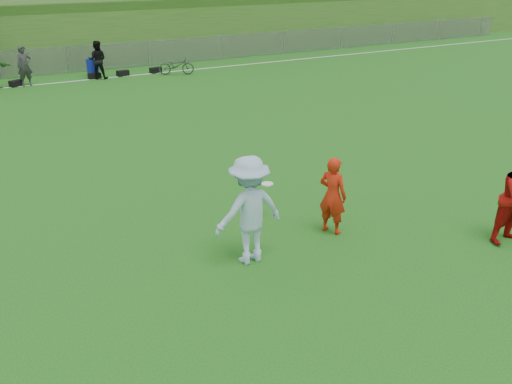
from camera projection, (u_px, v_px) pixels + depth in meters
ground at (295, 248)px, 10.95m from camera, size 120.00×120.00×0.00m
sideline_far at (79, 81)px, 25.50m from camera, size 60.00×0.10×0.01m
fence at (67, 59)px, 26.87m from camera, size 58.00×0.06×1.30m
berm at (28, 19)px, 35.43m from camera, size 120.00×18.00×3.00m
spectator_row at (2, 68)px, 23.80m from camera, size 8.46×1.08×1.69m
gear_bags at (99, 75)px, 25.96m from camera, size 6.88×0.52×0.26m
player_red_left at (333, 195)px, 11.28m from camera, size 0.60×0.69×1.60m
player_blue at (249, 210)px, 10.13m from camera, size 1.31×0.77×2.02m
frisbee at (267, 184)px, 11.91m from camera, size 0.25×0.25×0.02m
recycling_bin at (93, 68)px, 26.23m from camera, size 0.56×0.56×0.82m
bicycle at (176, 66)px, 26.64m from camera, size 1.72×1.15×0.85m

